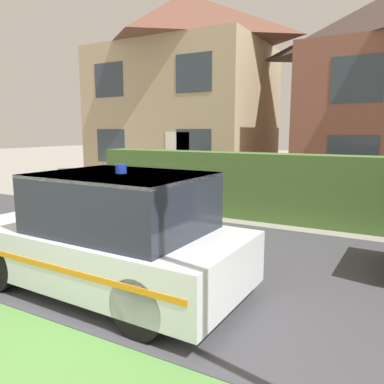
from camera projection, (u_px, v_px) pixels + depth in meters
ground_plane at (10, 383)px, 3.20m from camera, size 80.00×80.00×0.00m
road_strip at (200, 260)px, 6.22m from camera, size 28.00×5.19×0.01m
lawn_verge at (19, 377)px, 3.27m from camera, size 28.00×1.62×0.01m
garden_hedge at (241, 185)px, 9.32m from camera, size 8.11×0.71×1.60m
police_car at (111, 234)px, 4.98m from camera, size 3.89×1.88×1.70m
house_left at (184, 88)px, 15.95m from camera, size 7.20×5.47×7.75m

